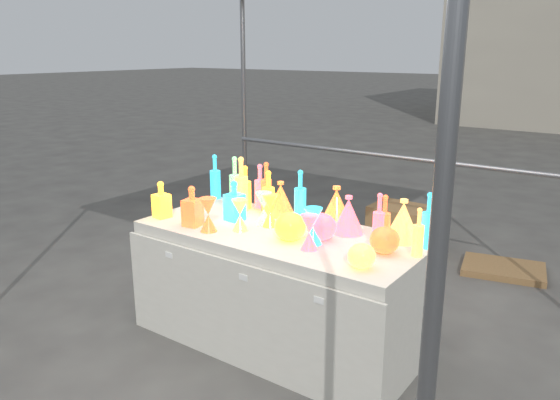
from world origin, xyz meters
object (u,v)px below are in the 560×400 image
Objects in this scene: decanter_0 at (161,199)px; globe_0 at (290,228)px; display_table at (279,287)px; cardboard_box_closed at (402,228)px; lampshade_0 at (336,207)px; hourglass_0 at (208,215)px; bottle_0 at (246,187)px.

decanter_0 is 1.32× the size of globe_0.
cardboard_box_closed is (-0.04, 2.06, -0.17)m from display_table.
decanter_0 is at bearing -160.61° from lampshade_0.
lampshade_0 reaches higher than cardboard_box_closed.
decanter_0 reaches higher than hourglass_0.
hourglass_0 is (-0.32, -2.31, 0.65)m from cardboard_box_closed.
bottle_0 is at bearing 174.17° from lampshade_0.
display_table is at bearing 35.17° from hourglass_0.
display_table is 7.37× the size of decanter_0.
lampshade_0 is at bearing 0.61° from bottle_0.
cardboard_box_closed is at bearing 91.10° from display_table.
lampshade_0 is (0.60, 0.54, 0.03)m from hourglass_0.
hourglass_0 is at bearing -96.83° from cardboard_box_closed.
bottle_0 is at bearing 66.25° from decanter_0.
bottle_0 reaches higher than decanter_0.
lampshade_0 is (0.73, 0.01, -0.02)m from bottle_0.
decanter_0 is at bearing -107.71° from cardboard_box_closed.
cardboard_box_closed is 2.42m from hourglass_0.
hourglass_0 reaches higher than display_table.
globe_0 is (0.19, -2.16, 0.62)m from cardboard_box_closed.
display_table is at bearing -87.90° from cardboard_box_closed.
cardboard_box_closed is 3.04× the size of globe_0.
display_table is 9.74× the size of globe_0.
lampshade_0 is at bearing -80.12° from cardboard_box_closed.
lampshade_0 reaches higher than decanter_0.
bottle_0 is (-0.45, -1.78, 0.70)m from cardboard_box_closed.
bottle_0 is 0.55m from hourglass_0.
hourglass_0 is at bearing -75.75° from bottle_0.
globe_0 is (0.64, -0.38, -0.08)m from bottle_0.
bottle_0 is 1.45× the size of hourglass_0.
lampshade_0 is (1.05, 0.51, 0.01)m from decanter_0.
lampshade_0 reaches higher than globe_0.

